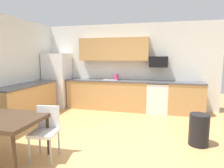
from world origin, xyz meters
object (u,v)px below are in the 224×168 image
object	(u,v)px
trash_bin	(199,130)
kettle	(116,77)
refrigerator	(58,80)
oven_range	(157,97)
microwave	(158,62)
chair_near_table	(46,128)

from	to	relation	value
trash_bin	kettle	bearing A→B (deg)	134.12
refrigerator	oven_range	xyz separation A→B (m)	(3.27, 0.08, -0.43)
oven_range	kettle	bearing A→B (deg)	177.76
trash_bin	oven_range	bearing A→B (deg)	110.77
refrigerator	kettle	size ratio (longest dim) A/B	8.85
refrigerator	trash_bin	size ratio (longest dim) A/B	2.95
oven_range	trash_bin	bearing A→B (deg)	-69.23
microwave	chair_near_table	size ratio (longest dim) A/B	0.64
chair_near_table	trash_bin	xyz separation A→B (m)	(2.54, 1.07, -0.20)
refrigerator	trash_bin	xyz separation A→B (m)	(4.06, -2.00, -0.58)
kettle	refrigerator	bearing A→B (deg)	-176.27
refrigerator	trash_bin	bearing A→B (deg)	-26.23
oven_range	trash_bin	distance (m)	2.23
oven_range	microwave	xyz separation A→B (m)	(0.00, 0.10, 1.06)
oven_range	trash_bin	xyz separation A→B (m)	(0.79, -2.08, -0.16)
refrigerator	kettle	world-z (taller)	refrigerator
microwave	oven_range	bearing A→B (deg)	-90.00
refrigerator	chair_near_table	world-z (taller)	refrigerator
oven_range	kettle	size ratio (longest dim) A/B	4.55
chair_near_table	trash_bin	size ratio (longest dim) A/B	1.42
oven_range	kettle	world-z (taller)	kettle
refrigerator	chair_near_table	bearing A→B (deg)	-63.73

